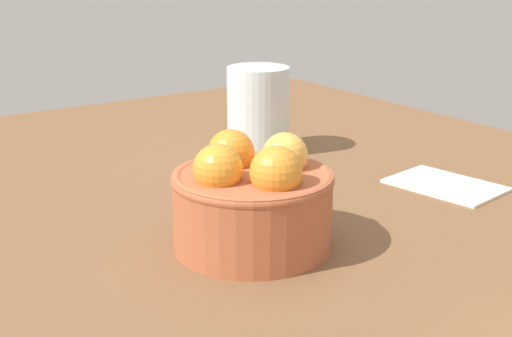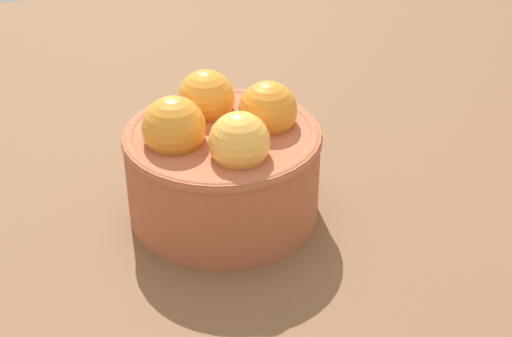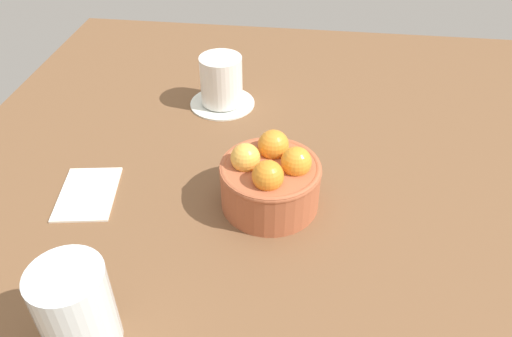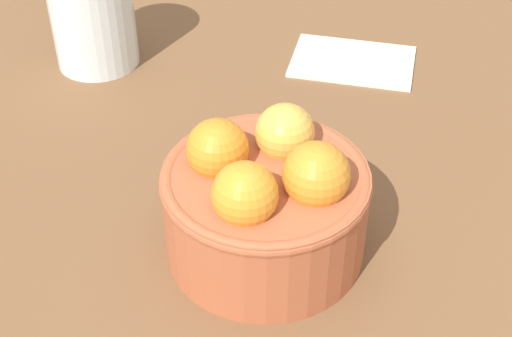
{
  "view_description": "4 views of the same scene",
  "coord_description": "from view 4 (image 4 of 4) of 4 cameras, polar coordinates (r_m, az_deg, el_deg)",
  "views": [
    {
      "loc": [
        45.8,
        -30.89,
        24.21
      ],
      "look_at": [
        -0.77,
        0.86,
        6.44
      ],
      "focal_mm": 50.81,
      "sensor_mm": 36.0,
      "label": 1
    },
    {
      "loc": [
        13.98,
        41.14,
        30.66
      ],
      "look_at": [
        -1.64,
        1.87,
        4.26
      ],
      "focal_mm": 53.32,
      "sensor_mm": 36.0,
      "label": 2
    },
    {
      "loc": [
        -49.8,
        -4.62,
        45.57
      ],
      "look_at": [
        1.13,
        2.02,
        4.86
      ],
      "focal_mm": 35.07,
      "sensor_mm": 36.0,
      "label": 3
    },
    {
      "loc": [
        12.87,
        -32.43,
        35.25
      ],
      "look_at": [
        -1.02,
        0.89,
        5.83
      ],
      "focal_mm": 51.87,
      "sensor_mm": 36.0,
      "label": 4
    }
  ],
  "objects": [
    {
      "name": "ground_plane",
      "position": [
        0.51,
        0.67,
        -8.03
      ],
      "size": [
        118.28,
        99.02,
        4.86
      ],
      "primitive_type": "cube",
      "color": "brown"
    },
    {
      "name": "terracotta_bowl",
      "position": [
        0.47,
        0.75,
        -2.5
      ],
      "size": [
        13.21,
        13.21,
        9.4
      ],
      "color": "#AD5938",
      "rests_on": "ground_plane"
    },
    {
      "name": "water_glass",
      "position": [
        0.68,
        -12.55,
        11.79
      ],
      "size": [
        7.37,
        7.37,
        10.23
      ],
      "primitive_type": "cylinder",
      "color": "silver",
      "rests_on": "ground_plane"
    },
    {
      "name": "folded_napkin",
      "position": [
        0.69,
        7.47,
        8.29
      ],
      "size": [
        12.1,
        9.27,
        0.6
      ],
      "primitive_type": "cube",
      "rotation": [
        0.0,
        0.0,
        0.16
      ],
      "color": "white",
      "rests_on": "ground_plane"
    }
  ]
}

